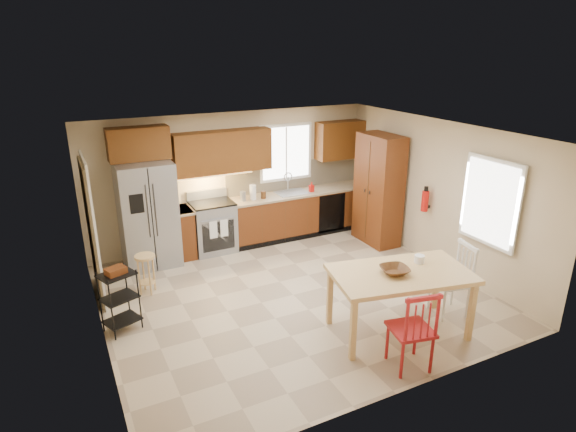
% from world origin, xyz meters
% --- Properties ---
extents(floor, '(5.50, 5.50, 0.00)m').
position_xyz_m(floor, '(0.00, 0.00, 0.00)').
color(floor, tan).
rests_on(floor, ground).
extents(ceiling, '(5.50, 5.00, 0.02)m').
position_xyz_m(ceiling, '(0.00, 0.00, 2.50)').
color(ceiling, silver).
rests_on(ceiling, ground).
extents(wall_back, '(5.50, 0.02, 2.50)m').
position_xyz_m(wall_back, '(0.00, 2.50, 1.25)').
color(wall_back, '#CCB793').
rests_on(wall_back, ground).
extents(wall_front, '(5.50, 0.02, 2.50)m').
position_xyz_m(wall_front, '(0.00, -2.50, 1.25)').
color(wall_front, '#CCB793').
rests_on(wall_front, ground).
extents(wall_left, '(0.02, 5.00, 2.50)m').
position_xyz_m(wall_left, '(-2.75, 0.00, 1.25)').
color(wall_left, '#CCB793').
rests_on(wall_left, ground).
extents(wall_right, '(0.02, 5.00, 2.50)m').
position_xyz_m(wall_right, '(2.75, 0.00, 1.25)').
color(wall_right, '#CCB793').
rests_on(wall_right, ground).
extents(refrigerator, '(0.92, 0.75, 1.82)m').
position_xyz_m(refrigerator, '(-1.70, 2.12, 0.91)').
color(refrigerator, gray).
rests_on(refrigerator, floor).
extents(range_stove, '(0.76, 0.63, 0.92)m').
position_xyz_m(range_stove, '(-0.55, 2.19, 0.46)').
color(range_stove, gray).
rests_on(range_stove, floor).
extents(base_cabinet_narrow, '(0.30, 0.60, 0.90)m').
position_xyz_m(base_cabinet_narrow, '(-1.10, 2.20, 0.45)').
color(base_cabinet_narrow, '#582810').
rests_on(base_cabinet_narrow, floor).
extents(base_cabinet_run, '(2.92, 0.60, 0.90)m').
position_xyz_m(base_cabinet_run, '(1.29, 2.20, 0.45)').
color(base_cabinet_run, '#582810').
rests_on(base_cabinet_run, floor).
extents(dishwasher, '(0.60, 0.02, 0.78)m').
position_xyz_m(dishwasher, '(1.85, 1.91, 0.45)').
color(dishwasher, black).
rests_on(dishwasher, floor).
extents(backsplash, '(2.92, 0.03, 0.55)m').
position_xyz_m(backsplash, '(1.29, 2.48, 1.18)').
color(backsplash, beige).
rests_on(backsplash, wall_back).
extents(upper_over_fridge, '(1.00, 0.35, 0.55)m').
position_xyz_m(upper_over_fridge, '(-1.70, 2.33, 2.10)').
color(upper_over_fridge, '#633510').
rests_on(upper_over_fridge, wall_back).
extents(upper_left_block, '(1.80, 0.35, 0.75)m').
position_xyz_m(upper_left_block, '(-0.25, 2.33, 1.83)').
color(upper_left_block, '#633510').
rests_on(upper_left_block, wall_back).
extents(upper_right_block, '(1.00, 0.35, 0.75)m').
position_xyz_m(upper_right_block, '(2.25, 2.33, 1.83)').
color(upper_right_block, '#633510').
rests_on(upper_right_block, wall_back).
extents(window_back, '(1.12, 0.04, 1.12)m').
position_xyz_m(window_back, '(1.10, 2.48, 1.65)').
color(window_back, white).
rests_on(window_back, wall_back).
extents(sink, '(0.62, 0.46, 0.16)m').
position_xyz_m(sink, '(1.10, 2.20, 0.86)').
color(sink, gray).
rests_on(sink, base_cabinet_run).
extents(undercab_glow, '(1.60, 0.30, 0.01)m').
position_xyz_m(undercab_glow, '(-0.55, 2.30, 1.43)').
color(undercab_glow, '#FFBF66').
rests_on(undercab_glow, wall_back).
extents(soap_bottle, '(0.09, 0.09, 0.19)m').
position_xyz_m(soap_bottle, '(1.48, 2.10, 1.00)').
color(soap_bottle, '#B6120C').
rests_on(soap_bottle, base_cabinet_run).
extents(paper_towel, '(0.12, 0.12, 0.28)m').
position_xyz_m(paper_towel, '(0.25, 2.15, 1.04)').
color(paper_towel, white).
rests_on(paper_towel, base_cabinet_run).
extents(canister_steel, '(0.11, 0.11, 0.18)m').
position_xyz_m(canister_steel, '(0.05, 2.15, 0.99)').
color(canister_steel, gray).
rests_on(canister_steel, base_cabinet_run).
extents(canister_wood, '(0.10, 0.10, 0.14)m').
position_xyz_m(canister_wood, '(0.45, 2.12, 0.97)').
color(canister_wood, '#533416').
rests_on(canister_wood, base_cabinet_run).
extents(pantry, '(0.50, 0.95, 2.10)m').
position_xyz_m(pantry, '(2.43, 1.20, 1.05)').
color(pantry, '#582810').
rests_on(pantry, floor).
extents(fire_extinguisher, '(0.12, 0.12, 0.36)m').
position_xyz_m(fire_extinguisher, '(2.63, 0.15, 1.10)').
color(fire_extinguisher, '#B6120C').
rests_on(fire_extinguisher, wall_right).
extents(window_right, '(0.04, 1.02, 1.32)m').
position_xyz_m(window_right, '(2.68, -1.15, 1.45)').
color(window_right, white).
rests_on(window_right, wall_right).
extents(doorway, '(0.04, 0.95, 2.10)m').
position_xyz_m(doorway, '(-2.67, 1.30, 1.05)').
color(doorway, '#8C7A59').
rests_on(doorway, wall_left).
extents(dining_table, '(1.95, 1.35, 0.87)m').
position_xyz_m(dining_table, '(0.79, -1.50, 0.44)').
color(dining_table, tan).
rests_on(dining_table, floor).
extents(chair_red, '(0.58, 0.58, 1.05)m').
position_xyz_m(chair_red, '(0.44, -2.15, 0.52)').
color(chair_red, '#A1181B').
rests_on(chair_red, floor).
extents(chair_white, '(0.58, 0.58, 1.05)m').
position_xyz_m(chair_white, '(1.74, -1.45, 0.52)').
color(chair_white, white).
rests_on(chair_white, floor).
extents(table_bowl, '(0.43, 0.43, 0.09)m').
position_xyz_m(table_bowl, '(0.68, -1.50, 0.88)').
color(table_bowl, '#533416').
rests_on(table_bowl, dining_table).
extents(table_jar, '(0.18, 0.18, 0.17)m').
position_xyz_m(table_jar, '(1.18, -1.39, 0.91)').
color(table_jar, white).
rests_on(table_jar, dining_table).
extents(bar_stool, '(0.32, 0.32, 0.63)m').
position_xyz_m(bar_stool, '(-1.99, 1.09, 0.32)').
color(bar_stool, tan).
rests_on(bar_stool, floor).
extents(utility_cart, '(0.53, 0.48, 0.88)m').
position_xyz_m(utility_cart, '(-2.50, 0.18, 0.44)').
color(utility_cart, black).
rests_on(utility_cart, floor).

